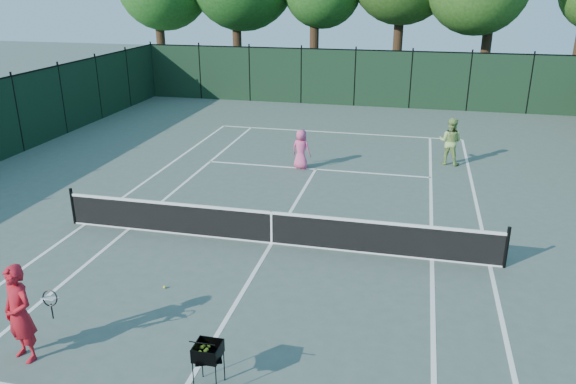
% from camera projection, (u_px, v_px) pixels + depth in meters
% --- Properties ---
extents(ground, '(90.00, 90.00, 0.00)m').
position_uv_depth(ground, '(272.00, 243.00, 14.78)').
color(ground, '#46564D').
rests_on(ground, ground).
extents(sideline_doubles_left, '(0.10, 23.77, 0.01)m').
position_uv_depth(sideline_doubles_left, '(85.00, 224.00, 15.95)').
color(sideline_doubles_left, white).
rests_on(sideline_doubles_left, ground).
extents(sideline_doubles_right, '(0.10, 23.77, 0.01)m').
position_uv_depth(sideline_doubles_right, '(490.00, 266.00, 13.61)').
color(sideline_doubles_right, white).
rests_on(sideline_doubles_right, ground).
extents(sideline_singles_left, '(0.10, 23.77, 0.01)m').
position_uv_depth(sideline_singles_left, '(129.00, 229.00, 15.66)').
color(sideline_singles_left, white).
rests_on(sideline_singles_left, ground).
extents(sideline_singles_right, '(0.10, 23.77, 0.01)m').
position_uv_depth(sideline_singles_right, '(432.00, 260.00, 13.91)').
color(sideline_singles_right, white).
rests_on(sideline_singles_right, ground).
extents(baseline_far, '(10.97, 0.10, 0.01)m').
position_uv_depth(baseline_far, '(338.00, 133.00, 25.61)').
color(baseline_far, white).
rests_on(baseline_far, ground).
extents(service_line_far, '(8.23, 0.10, 0.01)m').
position_uv_depth(service_line_far, '(316.00, 169.00, 20.61)').
color(service_line_far, white).
rests_on(service_line_far, ground).
extents(center_service_line, '(0.10, 12.80, 0.01)m').
position_uv_depth(center_service_line, '(272.00, 243.00, 14.78)').
color(center_service_line, white).
rests_on(center_service_line, ground).
extents(tennis_net, '(11.69, 0.09, 1.06)m').
position_uv_depth(tennis_net, '(271.00, 227.00, 14.61)').
color(tennis_net, black).
rests_on(tennis_net, ground).
extents(fence_far, '(24.00, 0.05, 3.00)m').
position_uv_depth(fence_far, '(355.00, 78.00, 30.66)').
color(fence_far, black).
rests_on(fence_far, ground).
extents(coach, '(1.09, 0.65, 1.87)m').
position_uv_depth(coach, '(19.00, 314.00, 9.97)').
color(coach, '#B2141F').
rests_on(coach, ground).
extents(player_pink, '(0.81, 0.63, 1.46)m').
position_uv_depth(player_pink, '(301.00, 149.00, 20.48)').
color(player_pink, '#DE4E83').
rests_on(player_pink, ground).
extents(player_green, '(1.01, 0.87, 1.76)m').
position_uv_depth(player_green, '(450.00, 141.00, 20.91)').
color(player_green, '#93BA5D').
rests_on(player_green, ground).
extents(ball_hopper, '(0.58, 0.58, 0.84)m').
position_uv_depth(ball_hopper, '(208.00, 351.00, 9.32)').
color(ball_hopper, black).
rests_on(ball_hopper, ground).
extents(loose_ball_midcourt, '(0.07, 0.07, 0.07)m').
position_uv_depth(loose_ball_midcourt, '(164.00, 287.00, 12.60)').
color(loose_ball_midcourt, yellow).
rests_on(loose_ball_midcourt, ground).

